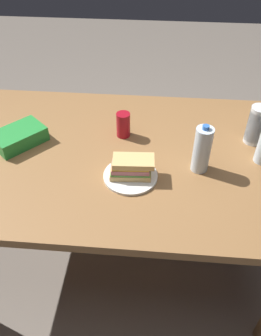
# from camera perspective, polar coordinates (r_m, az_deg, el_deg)

# --- Properties ---
(ground_plane) EXTENTS (8.00, 8.00, 0.00)m
(ground_plane) POSITION_cam_1_polar(r_m,az_deg,el_deg) (2.14, -2.48, -13.21)
(ground_plane) COLOR #70665B
(dining_table) EXTENTS (1.70, 1.04, 0.75)m
(dining_table) POSITION_cam_1_polar(r_m,az_deg,el_deg) (1.64, -3.15, 0.38)
(dining_table) COLOR olive
(dining_table) RESTS_ON ground_plane
(paper_plate) EXTENTS (0.23, 0.23, 0.01)m
(paper_plate) POSITION_cam_1_polar(r_m,az_deg,el_deg) (1.45, 0.00, -1.30)
(paper_plate) COLOR white
(paper_plate) RESTS_ON dining_table
(sandwich) EXTENTS (0.19, 0.11, 0.08)m
(sandwich) POSITION_cam_1_polar(r_m,az_deg,el_deg) (1.42, 0.15, 0.13)
(sandwich) COLOR #DBB26B
(sandwich) RESTS_ON paper_plate
(soda_can_red) EXTENTS (0.07, 0.07, 0.12)m
(soda_can_red) POSITION_cam_1_polar(r_m,az_deg,el_deg) (1.65, -1.20, 7.15)
(soda_can_red) COLOR maroon
(soda_can_red) RESTS_ON dining_table
(chip_bag) EXTENTS (0.27, 0.27, 0.07)m
(chip_bag) POSITION_cam_1_polar(r_m,az_deg,el_deg) (1.70, -17.88, 4.93)
(chip_bag) COLOR #268C38
(chip_bag) RESTS_ON dining_table
(water_bottle_tall) EXTENTS (0.07, 0.07, 0.22)m
(water_bottle_tall) POSITION_cam_1_polar(r_m,az_deg,el_deg) (1.46, 11.70, 3.01)
(water_bottle_tall) COLOR silver
(water_bottle_tall) RESTS_ON dining_table
(plastic_cup_stack) EXTENTS (0.08, 0.08, 0.18)m
(plastic_cup_stack) POSITION_cam_1_polar(r_m,az_deg,el_deg) (1.69, 20.04, 6.67)
(plastic_cup_stack) COLOR silver
(plastic_cup_stack) RESTS_ON dining_table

